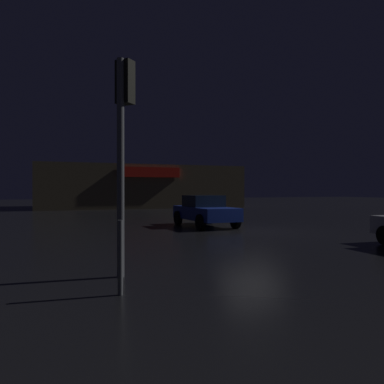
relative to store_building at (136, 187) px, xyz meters
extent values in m
plane|color=black|center=(-0.90, -24.61, -2.01)|extent=(120.00, 120.00, 0.00)
cube|color=brown|center=(0.00, 0.01, 0.00)|extent=(19.22, 9.98, 4.02)
cube|color=red|center=(0.00, -5.13, 1.26)|extent=(5.56, 0.24, 0.89)
cylinder|color=#595B60|center=(-7.50, -30.86, 0.15)|extent=(0.14, 0.14, 4.31)
cube|color=black|center=(-7.38, -30.76, 1.87)|extent=(0.41, 0.41, 0.87)
sphere|color=black|center=(-7.27, -30.65, 2.13)|extent=(0.20, 0.20, 0.20)
sphere|color=black|center=(-7.27, -30.65, 1.87)|extent=(0.20, 0.20, 0.20)
sphere|color=#19D13F|center=(-7.27, -30.65, 1.61)|extent=(0.20, 0.20, 0.20)
cube|color=navy|center=(-1.80, -21.83, -1.38)|extent=(1.81, 4.18, 0.59)
cube|color=black|center=(-1.80, -21.61, -0.82)|extent=(1.58, 1.72, 0.54)
cylinder|color=black|center=(-0.91, -23.17, -1.67)|extent=(0.24, 0.68, 0.67)
cylinder|color=black|center=(-2.61, -23.21, -1.67)|extent=(0.24, 0.68, 0.67)
cylinder|color=black|center=(-0.98, -20.44, -1.67)|extent=(0.24, 0.68, 0.67)
cylinder|color=black|center=(-2.68, -20.49, -1.67)|extent=(0.24, 0.68, 0.67)
cylinder|color=#595B60|center=(-7.76, -32.18, -1.40)|extent=(0.08, 0.08, 1.23)
camera|label=1|loc=(-8.96, -38.50, -0.28)|focal=36.30mm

